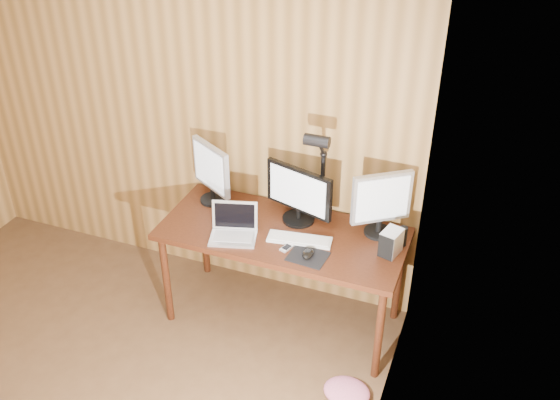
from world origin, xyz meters
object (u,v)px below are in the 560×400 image
Objects in this scene: monitor_left at (211,172)px; hard_drive at (391,242)px; keyboard at (299,239)px; monitor_right at (381,202)px; desk at (286,240)px; speaker at (403,236)px; desk_lamp at (319,162)px; phone at (287,248)px; laptop at (234,228)px; mouse at (308,254)px; monitor_center at (299,194)px.

hard_drive is (1.29, -0.16, -0.15)m from monitor_left.
hard_drive is at bearing -0.71° from keyboard.
monitor_right reaches higher than monitor_left.
monitor_right is at bearing 137.04° from hard_drive.
desk is 9.44× the size of hard_drive.
monitor_left is 3.38× the size of speaker.
monitor_left is at bearing 178.47° from desk_lamp.
phone is at bearing 3.71° from monitor_left.
monitor_right is 0.57m from keyboard.
laptop is 3.32× the size of phone.
keyboard is 3.85× the size of mouse.
monitor_center is 1.11× the size of monitor_left.
monitor_right is at bearing 68.15° from mouse.
monitor_left is 1.03× the size of keyboard.
monitor_left reaches higher than phone.
laptop reaches higher than phone.
desk_lamp is at bearing 119.30° from mouse.
speaker is at bearing -13.50° from desk_lamp.
keyboard is 2.49× the size of hard_drive.
monitor_left is 0.79m from phone.
monitor_left is at bearing 145.69° from monitor_right.
monitor_left is at bearing -164.69° from monitor_center.
desk_lamp reaches higher than keyboard.
monitor_left is at bearing 171.34° from phone.
desk_lamp is at bearing 97.17° from phone.
monitor_center is 3.76× the size of speaker.
monitor_left is 0.48m from laptop.
monitor_right is at bearing 5.77° from laptop.
monitor_right is 4.25× the size of phone.
monitor_left is (-0.59, 0.10, 0.36)m from desk.
desk is 12.38× the size of speaker.
laptop is 0.49× the size of desk_lamp.
desk is 0.70m from monitor_right.
mouse is (0.83, -0.38, -0.21)m from monitor_left.
monitor_right reaches higher than speaker.
monitor_right reaches higher than laptop.
mouse is at bearing -166.41° from monitor_right.
desk is at bearing -175.48° from speaker.
laptop is 3.14× the size of mouse.
mouse is 0.15m from phone.
desk_lamp reaches higher than laptop.
keyboard is at bearing 12.58° from monitor_left.
monitor_left is at bearing 178.11° from speaker.
monitor_right is at bearing -7.92° from desk_lamp.
speaker is 0.70m from desk_lamp.
mouse is (0.19, -0.36, -0.18)m from monitor_center.
desk is 3.78× the size of keyboard.
speaker is (0.62, 0.19, 0.05)m from keyboard.
monitor_center reaches higher than hard_drive.
desk_lamp is (-0.08, 0.42, 0.41)m from mouse.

